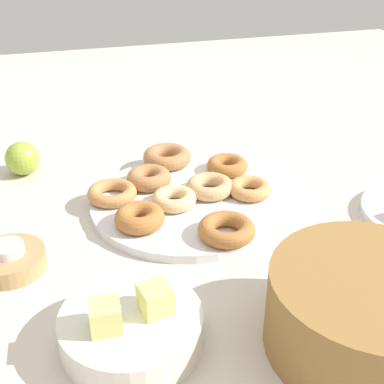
% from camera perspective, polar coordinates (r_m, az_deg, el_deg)
% --- Properties ---
extents(ground_plane, '(2.40, 2.40, 0.00)m').
position_cam_1_polar(ground_plane, '(0.93, -0.52, -1.58)').
color(ground_plane, beige).
extents(donut_plate, '(0.34, 0.34, 0.02)m').
position_cam_1_polar(donut_plate, '(0.93, -0.52, -1.17)').
color(donut_plate, silver).
rests_on(donut_plate, ground_plane).
extents(donut_0, '(0.11, 0.11, 0.03)m').
position_cam_1_polar(donut_0, '(1.02, 3.90, 2.93)').
color(donut_0, '#AD6B33').
rests_on(donut_0, donut_plate).
extents(donut_1, '(0.09, 0.09, 0.02)m').
position_cam_1_polar(donut_1, '(0.94, 6.35, 0.37)').
color(donut_1, tan).
rests_on(donut_1, donut_plate).
extents(donut_2, '(0.09, 0.09, 0.02)m').
position_cam_1_polar(donut_2, '(0.93, -8.77, -0.11)').
color(donut_2, '#C6844C').
rests_on(donut_2, donut_plate).
extents(donut_3, '(0.11, 0.11, 0.03)m').
position_cam_1_polar(donut_3, '(0.85, -5.77, -2.81)').
color(donut_3, '#AD6B33').
rests_on(donut_3, donut_plate).
extents(donut_4, '(0.12, 0.12, 0.03)m').
position_cam_1_polar(donut_4, '(1.04, -2.96, 3.86)').
color(donut_4, '#B27547').
rests_on(donut_4, donut_plate).
extents(donut_5, '(0.11, 0.11, 0.02)m').
position_cam_1_polar(donut_5, '(0.90, -1.97, -0.75)').
color(donut_5, '#EABC84').
rests_on(donut_5, donut_plate).
extents(donut_6, '(0.12, 0.12, 0.03)m').
position_cam_1_polar(donut_6, '(0.82, 3.82, -4.11)').
color(donut_6, '#AD6B33').
rests_on(donut_6, donut_plate).
extents(donut_7, '(0.12, 0.12, 0.03)m').
position_cam_1_polar(donut_7, '(0.94, 1.96, 0.60)').
color(donut_7, tan).
rests_on(donut_7, donut_plate).
extents(donut_8, '(0.11, 0.11, 0.03)m').
position_cam_1_polar(donut_8, '(0.97, -4.75, 1.55)').
color(donut_8, '#B27547').
rests_on(donut_8, donut_plate).
extents(candle_holder, '(0.11, 0.11, 0.03)m').
position_cam_1_polar(candle_holder, '(0.82, -19.39, -7.13)').
color(candle_holder, tan).
rests_on(candle_holder, ground_plane).
extents(tealight, '(0.05, 0.05, 0.01)m').
position_cam_1_polar(tealight, '(0.81, -19.64, -5.91)').
color(tealight, silver).
rests_on(tealight, candle_holder).
extents(basket, '(0.34, 0.34, 0.10)m').
position_cam_1_polar(basket, '(0.67, 18.75, -12.40)').
color(basket, olive).
rests_on(basket, ground_plane).
extents(fruit_bowl, '(0.18, 0.18, 0.04)m').
position_cam_1_polar(fruit_bowl, '(0.66, -6.64, -14.69)').
color(fruit_bowl, silver).
rests_on(fruit_bowl, ground_plane).
extents(melon_chunk_left, '(0.04, 0.04, 0.04)m').
position_cam_1_polar(melon_chunk_left, '(0.64, -4.06, -11.62)').
color(melon_chunk_left, '#DBD67A').
rests_on(melon_chunk_left, fruit_bowl).
extents(melon_chunk_right, '(0.04, 0.04, 0.04)m').
position_cam_1_polar(melon_chunk_right, '(0.62, -9.51, -13.31)').
color(melon_chunk_right, '#DBD67A').
rests_on(melon_chunk_right, fruit_bowl).
extents(apple, '(0.07, 0.07, 0.07)m').
position_cam_1_polar(apple, '(1.08, -18.14, 3.53)').
color(apple, '#93AD38').
rests_on(apple, ground_plane).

